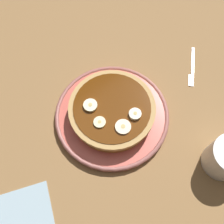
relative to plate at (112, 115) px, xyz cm
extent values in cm
cube|color=olive|center=(0.00, 0.00, -2.52)|extent=(140.00, 140.00, 3.00)
cylinder|color=#CC594C|center=(0.00, 0.00, -0.23)|extent=(27.65, 27.65, 1.59)
torus|color=#965750|center=(0.00, 0.00, 0.32)|extent=(27.94, 27.94, 1.11)
cylinder|color=#B67833|center=(0.15, 0.32, 1.22)|extent=(19.51, 19.51, 1.33)
cylinder|color=#B57E33|center=(-0.01, 0.16, 2.55)|extent=(19.07, 19.07, 1.33)
cylinder|color=tan|center=(-0.30, -0.05, 3.88)|extent=(20.27, 20.27, 1.33)
cylinder|color=#592B0A|center=(0.00, 0.00, 4.62)|extent=(18.01, 18.01, 0.16)
cylinder|color=#FAE2BC|center=(5.47, -1.02, 4.84)|extent=(3.55, 3.55, 0.61)
cylinder|color=tan|center=(5.47, -1.02, 5.18)|extent=(1.00, 1.00, 0.08)
cylinder|color=#FAF4C2|center=(-3.09, -3.86, 4.96)|extent=(3.22, 3.22, 0.85)
cylinder|color=tan|center=(-3.09, -3.86, 5.42)|extent=(0.90, 0.90, 0.08)
cylinder|color=#FBF2B3|center=(1.50, -4.54, 4.84)|extent=(2.74, 2.74, 0.61)
cylinder|color=tan|center=(1.50, -4.54, 5.19)|extent=(0.77, 0.77, 0.08)
cylinder|color=#F3E9C5|center=(4.70, 2.97, 5.01)|extent=(2.85, 2.85, 0.95)
cylinder|color=tan|center=(4.70, 2.97, 5.53)|extent=(0.80, 0.80, 0.08)
cube|color=#99B2BF|center=(7.23, -28.18, -0.87)|extent=(14.00, 14.00, 0.30)
cube|color=silver|center=(-0.44, 27.75, -0.77)|extent=(7.19, 7.24, 0.50)
cube|color=silver|center=(4.13, 23.13, -0.77)|extent=(3.36, 3.37, 0.50)
camera|label=1|loc=(20.33, -15.06, 57.44)|focal=41.00mm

